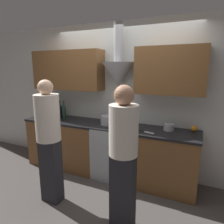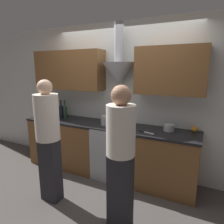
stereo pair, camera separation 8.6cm
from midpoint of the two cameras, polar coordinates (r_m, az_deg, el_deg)
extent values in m
plane|color=#4C4744|center=(3.44, -2.32, -19.86)|extent=(12.00, 12.00, 0.00)
cube|color=silver|center=(3.54, 2.18, 3.65)|extent=(8.40, 0.06, 2.60)
cone|color=#A8AAAF|center=(3.34, 1.07, 10.71)|extent=(0.54, 0.54, 0.39)
cylinder|color=#A8AAAF|center=(3.36, 1.10, 19.30)|extent=(0.15, 0.15, 0.62)
cube|color=brown|center=(3.85, -13.16, 11.51)|extent=(1.38, 0.32, 0.70)
cube|color=brown|center=(3.10, 15.49, 11.28)|extent=(1.02, 0.32, 0.70)
cube|color=brown|center=(3.98, -13.52, -8.60)|extent=(1.38, 0.60, 0.87)
cube|color=black|center=(3.85, -13.85, -2.29)|extent=(1.41, 0.62, 0.03)
cube|color=brown|center=(3.27, 13.66, -13.38)|extent=(1.02, 0.60, 0.87)
cube|color=black|center=(3.10, 14.09, -5.82)|extent=(1.04, 0.62, 0.03)
cube|color=#A8AAAF|center=(3.49, -0.03, -11.19)|extent=(0.63, 0.60, 0.88)
cube|color=black|center=(3.26, -2.22, -13.62)|extent=(0.44, 0.01, 0.40)
cube|color=black|center=(3.33, -0.03, -4.04)|extent=(0.63, 0.60, 0.02)
cube|color=#A8AAAF|center=(3.59, 1.75, -3.85)|extent=(0.63, 0.06, 0.10)
cylinder|color=black|center=(4.25, -20.20, 0.39)|extent=(0.08, 0.08, 0.21)
sphere|color=black|center=(4.23, -20.30, 1.81)|extent=(0.07, 0.07, 0.07)
cylinder|color=black|center=(4.22, -20.37, 2.68)|extent=(0.03, 0.03, 0.10)
cylinder|color=#234C33|center=(4.21, -20.43, 3.46)|extent=(0.03, 0.03, 0.02)
cylinder|color=black|center=(4.19, -19.38, 0.14)|extent=(0.07, 0.07, 0.19)
sphere|color=black|center=(4.17, -19.48, 1.44)|extent=(0.07, 0.07, 0.07)
cylinder|color=black|center=(4.16, -19.54, 2.35)|extent=(0.03, 0.03, 0.10)
cylinder|color=#234C33|center=(4.15, -19.61, 3.19)|extent=(0.03, 0.03, 0.02)
cylinder|color=black|center=(4.13, -18.51, 0.01)|extent=(0.07, 0.07, 0.19)
sphere|color=black|center=(4.11, -18.60, 1.30)|extent=(0.07, 0.07, 0.07)
cylinder|color=black|center=(4.10, -18.66, 2.22)|extent=(0.03, 0.03, 0.10)
cylinder|color=maroon|center=(4.09, -18.72, 3.09)|extent=(0.03, 0.03, 0.02)
cylinder|color=black|center=(4.07, -17.58, 0.06)|extent=(0.07, 0.07, 0.21)
sphere|color=black|center=(4.05, -17.67, 1.51)|extent=(0.07, 0.07, 0.07)
cylinder|color=black|center=(4.04, -17.73, 2.43)|extent=(0.03, 0.03, 0.10)
cylinder|color=#234C33|center=(4.03, -17.79, 3.29)|extent=(0.03, 0.03, 0.02)
cylinder|color=black|center=(4.01, -16.55, -0.06)|extent=(0.07, 0.07, 0.21)
sphere|color=black|center=(3.99, -16.65, 1.41)|extent=(0.07, 0.07, 0.07)
cylinder|color=black|center=(3.98, -16.70, 2.30)|extent=(0.03, 0.03, 0.09)
cylinder|color=black|center=(3.97, -16.75, 3.12)|extent=(0.03, 0.03, 0.02)
cylinder|color=black|center=(3.96, -15.23, -0.13)|extent=(0.08, 0.08, 0.21)
sphere|color=black|center=(3.94, -15.32, 1.38)|extent=(0.07, 0.07, 0.07)
cylinder|color=black|center=(3.92, -15.37, 2.24)|extent=(0.03, 0.03, 0.09)
cylinder|color=black|center=(3.92, -15.41, 3.02)|extent=(0.03, 0.03, 0.02)
cylinder|color=black|center=(3.88, -14.15, -0.30)|extent=(0.07, 0.07, 0.22)
sphere|color=black|center=(3.85, -14.23, 1.26)|extent=(0.07, 0.07, 0.07)
cylinder|color=black|center=(3.84, -14.29, 2.26)|extent=(0.03, 0.03, 0.10)
cylinder|color=#234C33|center=(3.83, -14.34, 3.18)|extent=(0.03, 0.03, 0.02)
cylinder|color=#A8AAAF|center=(3.37, -2.24, -2.33)|extent=(0.21, 0.21, 0.16)
cylinder|color=#A8AAAF|center=(3.32, 2.64, -3.34)|extent=(0.26, 0.26, 0.07)
sphere|color=orange|center=(3.25, 21.69, -4.40)|extent=(0.09, 0.09, 0.09)
cylinder|color=#A8AAAF|center=(3.17, 15.20, -4.18)|extent=(0.16, 0.16, 0.10)
cube|color=silver|center=(3.00, 9.76, -5.84)|extent=(0.16, 0.08, 0.01)
cube|color=black|center=(3.06, 7.70, -5.39)|extent=(0.10, 0.05, 0.01)
cube|color=#28282D|center=(3.01, -17.78, -15.69)|extent=(0.27, 0.18, 0.90)
cylinder|color=silver|center=(2.75, -18.81, -1.59)|extent=(0.32, 0.32, 0.61)
sphere|color=#E0B28E|center=(2.68, -19.39, 6.67)|extent=(0.20, 0.20, 0.20)
cube|color=#28282D|center=(2.47, 2.03, -21.67)|extent=(0.27, 0.18, 0.90)
cylinder|color=silver|center=(2.15, 2.17, -5.28)|extent=(0.32, 0.32, 0.56)
sphere|color=#AD7A5B|center=(2.07, 2.26, 4.79)|extent=(0.22, 0.22, 0.22)
camera|label=1|loc=(0.04, -90.77, -0.17)|focal=32.00mm
camera|label=2|loc=(0.04, 89.23, 0.17)|focal=32.00mm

